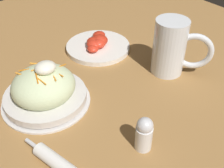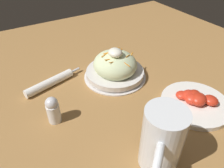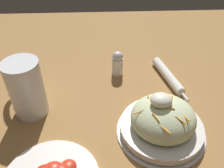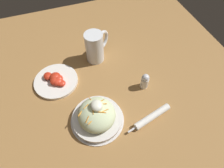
{
  "view_description": "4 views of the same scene",
  "coord_description": "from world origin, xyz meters",
  "px_view_note": "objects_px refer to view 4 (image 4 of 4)",
  "views": [
    {
      "loc": [
        -0.29,
        -0.46,
        0.45
      ],
      "look_at": [
        0.01,
        -0.07,
        0.06
      ],
      "focal_mm": 44.78,
      "sensor_mm": 36.0,
      "label": 1
    },
    {
      "loc": [
        0.39,
        -0.28,
        0.42
      ],
      "look_at": [
        -0.02,
        -0.04,
        0.05
      ],
      "focal_mm": 33.87,
      "sensor_mm": 36.0,
      "label": 2
    },
    {
      "loc": [
        0.03,
        0.39,
        0.45
      ],
      "look_at": [
        0.0,
        -0.08,
        0.07
      ],
      "focal_mm": 38.05,
      "sensor_mm": 36.0,
      "label": 3
    },
    {
      "loc": [
        -0.42,
        0.08,
        0.69
      ],
      "look_at": [
        -0.02,
        -0.06,
        0.08
      ],
      "focal_mm": 30.19,
      "sensor_mm": 36.0,
      "label": 4
    }
  ],
  "objects_px": {
    "napkin_roll": "(152,117)",
    "tomato_plate": "(56,80)",
    "salt_shaker": "(145,81)",
    "salad_plate": "(97,116)",
    "beer_mug": "(95,48)"
  },
  "relations": [
    {
      "from": "beer_mug",
      "to": "tomato_plate",
      "type": "distance_m",
      "value": 0.24
    },
    {
      "from": "salad_plate",
      "to": "tomato_plate",
      "type": "xyz_separation_m",
      "value": [
        0.24,
        0.12,
        -0.02
      ]
    },
    {
      "from": "beer_mug",
      "to": "tomato_plate",
      "type": "relative_size",
      "value": 0.77
    },
    {
      "from": "salad_plate",
      "to": "napkin_roll",
      "type": "bearing_deg",
      "value": -107.42
    },
    {
      "from": "salad_plate",
      "to": "beer_mug",
      "type": "xyz_separation_m",
      "value": [
        0.32,
        -0.09,
        0.03
      ]
    },
    {
      "from": "napkin_roll",
      "to": "tomato_plate",
      "type": "xyz_separation_m",
      "value": [
        0.3,
        0.33,
        0.0
      ]
    },
    {
      "from": "napkin_roll",
      "to": "tomato_plate",
      "type": "distance_m",
      "value": 0.45
    },
    {
      "from": "tomato_plate",
      "to": "salt_shaker",
      "type": "relative_size",
      "value": 2.48
    },
    {
      "from": "salad_plate",
      "to": "napkin_roll",
      "type": "relative_size",
      "value": 1.05
    },
    {
      "from": "salt_shaker",
      "to": "tomato_plate",
      "type": "bearing_deg",
      "value": 67.22
    },
    {
      "from": "beer_mug",
      "to": "napkin_roll",
      "type": "distance_m",
      "value": 0.41
    },
    {
      "from": "beer_mug",
      "to": "napkin_roll",
      "type": "bearing_deg",
      "value": -163.93
    },
    {
      "from": "napkin_roll",
      "to": "salt_shaker",
      "type": "xyz_separation_m",
      "value": [
        0.15,
        -0.04,
        0.03
      ]
    },
    {
      "from": "napkin_roll",
      "to": "tomato_plate",
      "type": "bearing_deg",
      "value": 46.94
    },
    {
      "from": "tomato_plate",
      "to": "salt_shaker",
      "type": "height_order",
      "value": "salt_shaker"
    }
  ]
}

